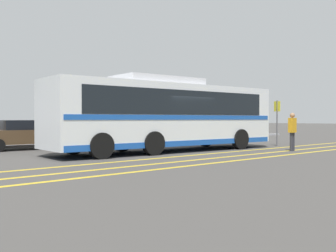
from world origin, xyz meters
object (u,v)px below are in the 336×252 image
object	(u,v)px
bus_stop_sign	(277,117)
transit_bus	(168,114)
parked_car_3	(188,130)
parked_car_1	(25,135)
parked_car_2	(122,132)
pedestrian_0	(292,129)

from	to	relation	value
bus_stop_sign	transit_bus	bearing A→B (deg)	-98.54
transit_bus	parked_car_3	world-z (taller)	transit_bus
parked_car_3	parked_car_1	bearing A→B (deg)	90.00
transit_bus	parked_car_2	size ratio (longest dim) A/B	2.53
parked_car_2	parked_car_3	size ratio (longest dim) A/B	1.08
parked_car_1	parked_car_3	xyz separation A→B (m)	(11.26, 0.02, -0.02)
parked_car_3	pedestrian_0	size ratio (longest dim) A/B	2.45
parked_car_1	parked_car_2	xyz separation A→B (m)	(5.83, 0.10, -0.02)
transit_bus	parked_car_2	distance (m)	5.86
transit_bus	bus_stop_sign	size ratio (longest dim) A/B	4.74
parked_car_1	parked_car_3	world-z (taller)	parked_car_1
transit_bus	parked_car_3	distance (m)	8.77
parked_car_3	parked_car_2	bearing A→B (deg)	89.06
pedestrian_0	parked_car_2	bearing A→B (deg)	-73.99
parked_car_3	transit_bus	bearing A→B (deg)	129.40
parked_car_3	bus_stop_sign	xyz separation A→B (m)	(0.09, -6.98, 0.88)
pedestrian_0	transit_bus	bearing A→B (deg)	-42.87
parked_car_2	pedestrian_0	distance (m)	9.93
parked_car_2	pedestrian_0	world-z (taller)	pedestrian_0
bus_stop_sign	parked_car_3	bearing A→B (deg)	-175.83
pedestrian_0	bus_stop_sign	xyz separation A→B (m)	(2.34, 2.34, 0.57)
parked_car_1	parked_car_3	size ratio (longest dim) A/B	1.13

